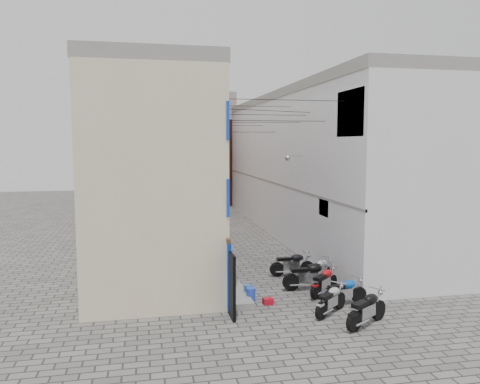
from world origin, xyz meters
TOP-DOWN VIEW (x-y plane):
  - ground at (0.00, 0.00)m, footprint 90.00×90.00m
  - plinth at (-2.05, 13.00)m, footprint 0.90×26.00m
  - building_left at (-4.98, 12.95)m, footprint 5.10×27.00m
  - building_right at (5.00, 13.00)m, footprint 5.94×26.00m
  - building_far_brick_left at (-2.00, 28.00)m, footprint 6.00×6.00m
  - building_far_brick_right at (3.00, 30.00)m, footprint 5.00×6.00m
  - building_far_concrete at (0.00, 34.00)m, footprint 8.00×5.00m
  - far_shopfront at (0.00, 25.20)m, footprint 2.00×0.30m
  - overhead_wires at (0.00, 7.64)m, footprint 5.80×13.02m
  - motorcycle_a at (1.61, -2.08)m, footprint 2.15×1.67m
  - motorcycle_b at (0.88, -0.88)m, footprint 1.85×1.64m
  - motorcycle_c at (1.68, -0.17)m, footprint 2.00×0.99m
  - motorcycle_d at (1.44, 1.12)m, footprint 1.92×1.78m
  - motorcycle_e at (1.06, 1.83)m, footprint 2.19×0.76m
  - motorcycle_f at (1.90, 2.93)m, footprint 1.89×1.32m
  - motorcycle_g at (1.02, 3.83)m, footprint 2.05×0.71m
  - person_a at (-2.08, 3.57)m, footprint 0.53×0.67m
  - person_b at (-2.33, 5.53)m, footprint 0.64×0.81m
  - water_jug_near at (-1.55, 0.85)m, footprint 0.35×0.35m
  - water_jug_far at (-1.55, 1.36)m, footprint 0.35×0.35m
  - red_crate at (-0.99, 0.50)m, footprint 0.37×0.29m

SIDE VIEW (x-z plane):
  - ground at x=0.00m, z-range 0.00..0.00m
  - red_crate at x=-0.99m, z-range 0.00..0.23m
  - plinth at x=-2.05m, z-range 0.00..0.25m
  - water_jug_far at x=-1.55m, z-range 0.00..0.49m
  - water_jug_near at x=-1.55m, z-range 0.00..0.54m
  - motorcycle_f at x=1.90m, z-range 0.00..1.06m
  - motorcycle_b at x=0.88m, z-range 0.00..1.09m
  - motorcycle_c at x=1.68m, z-range 0.00..1.11m
  - motorcycle_d at x=1.44m, z-range 0.00..1.16m
  - motorcycle_g at x=1.02m, z-range 0.00..1.18m
  - motorcycle_a at x=1.61m, z-range 0.00..1.22m
  - motorcycle_e at x=1.06m, z-range 0.00..1.25m
  - person_a at x=-2.08m, z-range 0.25..1.85m
  - person_b at x=-2.33m, z-range 0.25..1.89m
  - far_shopfront at x=0.00m, z-range 0.00..2.40m
  - building_far_brick_right at x=3.00m, z-range 0.00..8.00m
  - building_left at x=-4.98m, z-range 0.00..9.00m
  - building_right at x=5.00m, z-range 0.01..9.01m
  - building_far_brick_left at x=-2.00m, z-range 0.00..10.00m
  - building_far_concrete at x=0.00m, z-range 0.00..11.00m
  - overhead_wires at x=0.00m, z-range 6.46..7.79m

